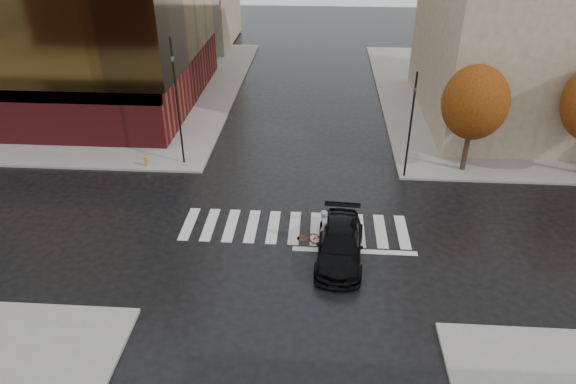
# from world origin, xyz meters

# --- Properties ---
(ground) EXTENTS (120.00, 120.00, 0.00)m
(ground) POSITION_xyz_m (0.00, 0.00, 0.00)
(ground) COLOR black
(ground) RESTS_ON ground
(sidewalk_nw) EXTENTS (30.00, 30.00, 0.15)m
(sidewalk_nw) POSITION_xyz_m (-21.00, 21.00, 0.07)
(sidewalk_nw) COLOR gray
(sidewalk_nw) RESTS_ON ground
(sidewalk_ne) EXTENTS (30.00, 30.00, 0.15)m
(sidewalk_ne) POSITION_xyz_m (21.00, 21.00, 0.07)
(sidewalk_ne) COLOR gray
(sidewalk_ne) RESTS_ON ground
(crosswalk) EXTENTS (12.00, 3.00, 0.01)m
(crosswalk) POSITION_xyz_m (0.00, 0.50, 0.01)
(crosswalk) COLOR silver
(crosswalk) RESTS_ON ground
(tree_ne_a) EXTENTS (3.80, 3.80, 6.50)m
(tree_ne_a) POSITION_xyz_m (10.00, 7.40, 4.46)
(tree_ne_a) COLOR #301F15
(tree_ne_a) RESTS_ON sidewalk_ne
(sedan) EXTENTS (2.47, 5.38, 1.52)m
(sedan) POSITION_xyz_m (2.24, -1.80, 0.76)
(sedan) COLOR black
(sedan) RESTS_ON ground
(cyclist) EXTENTS (1.92, 1.17, 2.06)m
(cyclist) POSITION_xyz_m (1.58, -1.00, 0.70)
(cyclist) COLOR maroon
(cyclist) RESTS_ON ground
(traffic_light_nw) EXTENTS (0.22, 0.19, 7.82)m
(traffic_light_nw) POSITION_xyz_m (-7.39, 7.15, 4.67)
(traffic_light_nw) COLOR black
(traffic_light_nw) RESTS_ON sidewalk_nw
(traffic_light_ne) EXTENTS (0.15, 0.18, 6.39)m
(traffic_light_ne) POSITION_xyz_m (6.30, 6.30, 3.70)
(traffic_light_ne) COLOR black
(traffic_light_ne) RESTS_ON sidewalk_ne
(fire_hydrant) EXTENTS (0.24, 0.24, 0.68)m
(fire_hydrant) POSITION_xyz_m (-9.59, 6.50, 0.52)
(fire_hydrant) COLOR orange
(fire_hydrant) RESTS_ON sidewalk_nw
(manhole) EXTENTS (0.62, 0.62, 0.01)m
(manhole) POSITION_xyz_m (0.44, -0.44, 0.01)
(manhole) COLOR #4B2C1B
(manhole) RESTS_ON ground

